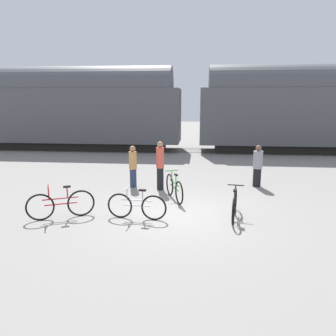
{
  "coord_description": "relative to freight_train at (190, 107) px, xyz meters",
  "views": [
    {
      "loc": [
        0.63,
        -9.19,
        3.29
      ],
      "look_at": [
        -0.37,
        1.15,
        1.1
      ],
      "focal_mm": 35.0,
      "sensor_mm": 36.0,
      "label": 1
    }
  ],
  "objects": [
    {
      "name": "freight_train",
      "position": [
        0.0,
        0.0,
        0.0
      ],
      "size": [
        55.27,
        2.98,
        5.36
      ],
      "color": "black",
      "rests_on": "ground_plane"
    },
    {
      "name": "person_in_grey",
      "position": [
        2.86,
        -8.71,
        -2.02
      ],
      "size": [
        0.35,
        0.35,
        1.59
      ],
      "rotation": [
        0.0,
        0.0,
        1.86
      ],
      "color": "black",
      "rests_on": "ground_plane"
    },
    {
      "name": "person_in_tan",
      "position": [
        -1.85,
        -9.24,
        -2.01
      ],
      "size": [
        0.29,
        0.29,
        1.58
      ],
      "rotation": [
        0.0,
        0.0,
        2.09
      ],
      "color": "#283351",
      "rests_on": "ground_plane"
    },
    {
      "name": "ground_plane",
      "position": [
        0.0,
        -11.98,
        -2.82
      ],
      "size": [
        80.0,
        80.0,
        0.0
      ],
      "primitive_type": "plane",
      "color": "gray"
    },
    {
      "name": "bicycle_maroon",
      "position": [
        -3.19,
        -12.76,
        -2.41
      ],
      "size": [
        1.7,
        0.84,
        0.95
      ],
      "color": "black",
      "rests_on": "ground_plane"
    },
    {
      "name": "bicycle_green",
      "position": [
        -0.17,
        -10.7,
        -2.42
      ],
      "size": [
        0.72,
        1.71,
        0.94
      ],
      "color": "black",
      "rests_on": "ground_plane"
    },
    {
      "name": "bicycle_silver",
      "position": [
        -1.07,
        -12.62,
        -2.44
      ],
      "size": [
        1.7,
        0.46,
        0.9
      ],
      "color": "black",
      "rests_on": "ground_plane"
    },
    {
      "name": "person_in_red",
      "position": [
        -0.78,
        -9.52,
        -1.89
      ],
      "size": [
        0.29,
        0.29,
        1.8
      ],
      "rotation": [
        0.0,
        0.0,
        4.06
      ],
      "color": "black",
      "rests_on": "ground_plane"
    },
    {
      "name": "rail_far",
      "position": [
        0.0,
        0.72,
        -2.81
      ],
      "size": [
        67.27,
        0.07,
        0.01
      ],
      "primitive_type": "cube",
      "color": "#4C4238",
      "rests_on": "ground_plane"
    },
    {
      "name": "bicycle_black",
      "position": [
        1.65,
        -12.28,
        -2.43
      ],
      "size": [
        0.46,
        1.69,
        0.91
      ],
      "color": "black",
      "rests_on": "ground_plane"
    },
    {
      "name": "rail_near",
      "position": [
        0.0,
        -0.72,
        -2.81
      ],
      "size": [
        67.27,
        0.07,
        0.01
      ],
      "primitive_type": "cube",
      "color": "#4C4238",
      "rests_on": "ground_plane"
    }
  ]
}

